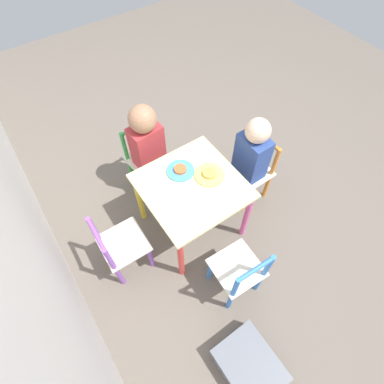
{
  "coord_description": "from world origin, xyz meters",
  "views": [
    {
      "loc": [
        -0.82,
        0.56,
        1.9
      ],
      "look_at": [
        0.0,
        0.0,
        0.42
      ],
      "focal_mm": 28.0,
      "sensor_mm": 36.0,
      "label": 1
    }
  ],
  "objects_px": {
    "chair_blue": "(239,272)",
    "chair_purple": "(120,246)",
    "storage_bin": "(249,366)",
    "plate_front": "(209,174)",
    "child_front": "(249,157)",
    "chair_orange": "(251,170)",
    "plate_right": "(180,170)",
    "kids_table": "(192,192)",
    "child_right": "(148,144)",
    "chair_green": "(147,159)"
  },
  "relations": [
    {
      "from": "storage_bin",
      "to": "plate_front",
      "type": "bearing_deg",
      "value": -22.38
    },
    {
      "from": "plate_front",
      "to": "chair_orange",
      "type": "bearing_deg",
      "value": -89.27
    },
    {
      "from": "chair_green",
      "to": "plate_front",
      "type": "distance_m",
      "value": 0.59
    },
    {
      "from": "kids_table",
      "to": "plate_right",
      "type": "xyz_separation_m",
      "value": [
        0.12,
        0.0,
        0.09
      ]
    },
    {
      "from": "storage_bin",
      "to": "chair_orange",
      "type": "bearing_deg",
      "value": -39.96
    },
    {
      "from": "kids_table",
      "to": "plate_right",
      "type": "bearing_deg",
      "value": 0.0
    },
    {
      "from": "plate_front",
      "to": "storage_bin",
      "type": "bearing_deg",
      "value": 157.62
    },
    {
      "from": "child_front",
      "to": "plate_right",
      "type": "bearing_deg",
      "value": -105.32
    },
    {
      "from": "chair_blue",
      "to": "child_front",
      "type": "xyz_separation_m",
      "value": [
        0.51,
        -0.47,
        0.19
      ]
    },
    {
      "from": "chair_blue",
      "to": "chair_purple",
      "type": "bearing_deg",
      "value": -44.16
    },
    {
      "from": "child_right",
      "to": "chair_purple",
      "type": "bearing_deg",
      "value": -142.18
    },
    {
      "from": "chair_orange",
      "to": "chair_blue",
      "type": "bearing_deg",
      "value": -46.74
    },
    {
      "from": "chair_green",
      "to": "plate_right",
      "type": "xyz_separation_m",
      "value": [
        -0.38,
        -0.05,
        0.25
      ]
    },
    {
      "from": "kids_table",
      "to": "plate_right",
      "type": "relative_size",
      "value": 3.42
    },
    {
      "from": "kids_table",
      "to": "chair_purple",
      "type": "xyz_separation_m",
      "value": [
        0.01,
        0.51,
        -0.16
      ]
    },
    {
      "from": "chair_blue",
      "to": "child_right",
      "type": "relative_size",
      "value": 0.68
    },
    {
      "from": "kids_table",
      "to": "storage_bin",
      "type": "distance_m",
      "value": 0.99
    },
    {
      "from": "child_front",
      "to": "child_right",
      "type": "xyz_separation_m",
      "value": [
        0.44,
        0.49,
        0.02
      ]
    },
    {
      "from": "chair_orange",
      "to": "chair_blue",
      "type": "relative_size",
      "value": 1.0
    },
    {
      "from": "chair_blue",
      "to": "plate_right",
      "type": "bearing_deg",
      "value": -89.43
    },
    {
      "from": "kids_table",
      "to": "child_front",
      "type": "xyz_separation_m",
      "value": [
        0.0,
        -0.45,
        0.02
      ]
    },
    {
      "from": "child_front",
      "to": "storage_bin",
      "type": "distance_m",
      "value": 1.2
    },
    {
      "from": "chair_blue",
      "to": "chair_purple",
      "type": "distance_m",
      "value": 0.71
    },
    {
      "from": "chair_blue",
      "to": "chair_purple",
      "type": "height_order",
      "value": "same"
    },
    {
      "from": "chair_green",
      "to": "chair_blue",
      "type": "xyz_separation_m",
      "value": [
        -1.01,
        -0.02,
        0.0
      ]
    },
    {
      "from": "kids_table",
      "to": "chair_blue",
      "type": "relative_size",
      "value": 1.1
    },
    {
      "from": "chair_blue",
      "to": "plate_right",
      "type": "height_order",
      "value": "plate_right"
    },
    {
      "from": "plate_right",
      "to": "chair_green",
      "type": "bearing_deg",
      "value": 6.76
    },
    {
      "from": "kids_table",
      "to": "chair_blue",
      "type": "height_order",
      "value": "chair_blue"
    },
    {
      "from": "chair_green",
      "to": "child_right",
      "type": "height_order",
      "value": "child_right"
    },
    {
      "from": "chair_green",
      "to": "chair_purple",
      "type": "relative_size",
      "value": 1.0
    },
    {
      "from": "child_front",
      "to": "storage_bin",
      "type": "xyz_separation_m",
      "value": [
        -0.9,
        0.69,
        -0.37
      ]
    },
    {
      "from": "plate_right",
      "to": "plate_front",
      "type": "bearing_deg",
      "value": -135.0
    },
    {
      "from": "chair_blue",
      "to": "chair_purple",
      "type": "relative_size",
      "value": 1.0
    },
    {
      "from": "chair_orange",
      "to": "child_right",
      "type": "relative_size",
      "value": 0.68
    },
    {
      "from": "kids_table",
      "to": "plate_right",
      "type": "height_order",
      "value": "plate_right"
    },
    {
      "from": "chair_green",
      "to": "chair_purple",
      "type": "distance_m",
      "value": 0.68
    },
    {
      "from": "child_right",
      "to": "storage_bin",
      "type": "bearing_deg",
      "value": -103.89
    },
    {
      "from": "kids_table",
      "to": "chair_blue",
      "type": "bearing_deg",
      "value": 177.06
    },
    {
      "from": "kids_table",
      "to": "child_right",
      "type": "distance_m",
      "value": 0.45
    },
    {
      "from": "kids_table",
      "to": "chair_purple",
      "type": "bearing_deg",
      "value": 88.73
    },
    {
      "from": "kids_table",
      "to": "child_front",
      "type": "distance_m",
      "value": 0.45
    },
    {
      "from": "chair_blue",
      "to": "plate_right",
      "type": "relative_size",
      "value": 3.11
    },
    {
      "from": "chair_purple",
      "to": "plate_front",
      "type": "bearing_deg",
      "value": -89.75
    },
    {
      "from": "chair_green",
      "to": "storage_bin",
      "type": "distance_m",
      "value": 1.43
    },
    {
      "from": "chair_orange",
      "to": "child_right",
      "type": "bearing_deg",
      "value": -129.42
    },
    {
      "from": "child_right",
      "to": "storage_bin",
      "type": "relative_size",
      "value": 2.2
    },
    {
      "from": "plate_right",
      "to": "kids_table",
      "type": "bearing_deg",
      "value": 180.0
    },
    {
      "from": "kids_table",
      "to": "plate_front",
      "type": "xyz_separation_m",
      "value": [
        -0.0,
        -0.12,
        0.09
      ]
    },
    {
      "from": "kids_table",
      "to": "chair_green",
      "type": "xyz_separation_m",
      "value": [
        0.51,
        0.05,
        -0.16
      ]
    }
  ]
}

